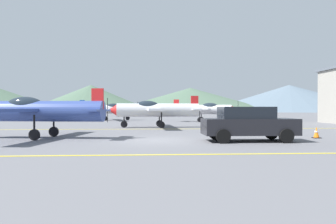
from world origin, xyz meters
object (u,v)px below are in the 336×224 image
Objects in this scene: airplane_far at (205,109)px; traffic_cone_front at (316,133)px; airplane_near at (36,110)px; airplane_back at (109,109)px; car_sedan at (248,123)px; airplane_mid at (154,110)px.

traffic_cone_front is (2.21, -20.48, -1.15)m from airplane_far.
airplane_near is 24.72m from airplane_back.
car_sedan is at bearing -70.33° from airplane_back.
airplane_far is 1.00× the size of airplane_back.
traffic_cone_front is at bearing 18.27° from car_sedan.
car_sedan is (10.46, -2.16, -0.60)m from airplane_near.
airplane_back is 28.53m from car_sedan.
car_sedan is at bearing -11.67° from airplane_near.
airplane_far is (5.97, 10.61, 0.00)m from airplane_mid.
airplane_far is at bearing 58.00° from airplane_near.
car_sedan is at bearing -69.66° from airplane_mid.
airplane_mid is 16.59m from airplane_back.
airplane_mid is 12.17m from airplane_far.
airplane_mid is at bearing 129.65° from traffic_cone_front.
airplane_back is (0.86, 24.70, 0.00)m from airplane_near.
airplane_far reaches higher than traffic_cone_front.
traffic_cone_front is (14.49, -0.83, -1.15)m from airplane_near.
airplane_mid is 11.96m from car_sedan.
airplane_far is 20.63m from traffic_cone_front.
airplane_back is at bearing 118.09° from traffic_cone_front.
airplane_near and airplane_mid have the same top height.
car_sedan is (4.15, -11.20, -0.60)m from airplane_mid.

